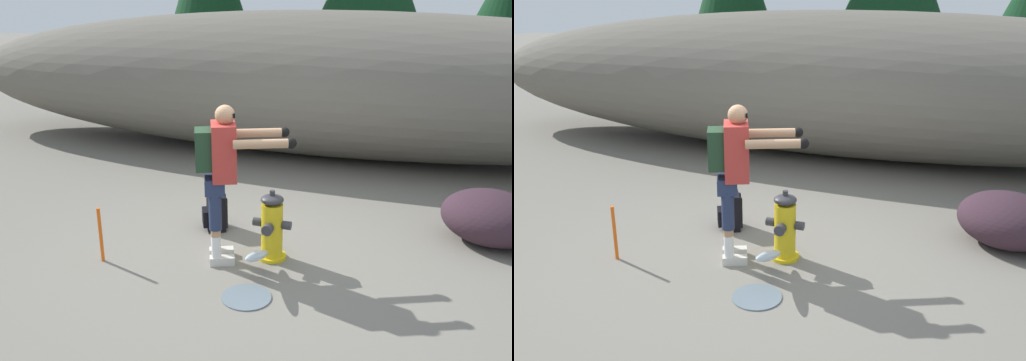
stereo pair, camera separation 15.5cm
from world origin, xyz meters
TOP-DOWN VIEW (x-y plane):
  - ground_plane at (0.00, 0.00)m, footprint 56.00×56.00m
  - dirt_embankment at (0.00, 4.13)m, footprint 14.54×3.20m
  - fire_hydrant at (0.27, -0.12)m, footprint 0.41×0.36m
  - hydrant_water_jet at (0.27, -0.71)m, footprint 0.47×0.94m
  - utility_worker at (-0.19, -0.31)m, footprint 1.04×0.75m
  - spare_backpack at (-0.58, 0.42)m, footprint 0.36×0.36m
  - boulder_mid at (2.51, 1.01)m, footprint 1.39×1.29m
  - survey_stake at (-1.41, -0.72)m, footprint 0.04×0.04m

SIDE VIEW (x-z plane):
  - ground_plane at x=0.00m, z-range -0.04..0.00m
  - hydrant_water_jet at x=0.27m, z-range -0.02..0.42m
  - spare_backpack at x=-0.58m, z-range -0.02..0.45m
  - survey_stake at x=-1.41m, z-range 0.00..0.60m
  - boulder_mid at x=2.51m, z-range 0.00..0.61m
  - fire_hydrant at x=0.27m, z-range -0.03..0.74m
  - utility_worker at x=-0.19m, z-range 0.22..1.89m
  - dirt_embankment at x=0.00m, z-range 0.00..2.43m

